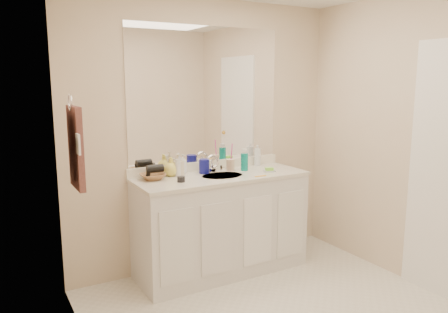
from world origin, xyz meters
TOP-DOWN VIEW (x-y plane):
  - wall_back at (0.00, 1.30)m, footprint 2.60×0.02m
  - wall_left at (-1.30, 0.00)m, footprint 0.02×2.60m
  - wall_right at (1.30, 0.00)m, footprint 0.02×2.60m
  - vanity_cabinet at (0.00, 1.02)m, footprint 1.50×0.55m
  - countertop at (0.00, 1.02)m, footprint 1.52×0.57m
  - backsplash at (0.00, 1.29)m, footprint 1.52×0.03m
  - sink_basin at (0.00, 1.00)m, footprint 0.37×0.37m
  - faucet at (0.00, 1.18)m, footprint 0.02×0.02m
  - mirror at (0.00, 1.29)m, footprint 1.48×0.01m
  - blue_mug at (-0.10, 1.16)m, footprint 0.10×0.10m
  - tan_cup at (0.16, 1.14)m, footprint 0.08×0.08m
  - toothbrush at (0.17, 1.14)m, footprint 0.01×0.04m
  - mouthwash_bottle at (0.28, 1.09)m, footprint 0.09×0.09m
  - clear_pump_bottle at (0.51, 1.22)m, footprint 0.08×0.08m
  - soap_dish at (0.44, 0.93)m, footprint 0.12×0.10m
  - green_soap at (0.44, 0.93)m, footprint 0.08×0.07m
  - orange_comb at (0.27, 0.81)m, footprint 0.11×0.03m
  - dark_jar at (-0.41, 0.96)m, footprint 0.07×0.07m
  - extra_white_bottle at (-0.35, 1.16)m, footprint 0.05×0.05m
  - soap_bottle_white at (-0.26, 1.25)m, footprint 0.08×0.08m
  - soap_bottle_cream at (-0.33, 1.20)m, footprint 0.09×0.09m
  - soap_bottle_yellow at (-0.39, 1.21)m, footprint 0.14×0.14m
  - wicker_basket at (-0.58, 1.15)m, footprint 0.21×0.21m
  - hair_dryer at (-0.56, 1.15)m, footprint 0.14×0.07m
  - towel_ring at (-1.27, 0.77)m, footprint 0.01×0.11m
  - hand_towel at (-1.25, 0.77)m, footprint 0.04×0.32m
  - switch_plate at (-1.27, 0.57)m, footprint 0.01×0.08m

SIDE VIEW (x-z plane):
  - vanity_cabinet at x=0.00m, z-range 0.00..0.85m
  - countertop at x=0.00m, z-range 0.85..0.88m
  - sink_basin at x=0.00m, z-range 0.86..0.88m
  - orange_comb at x=0.27m, z-range 0.88..0.88m
  - soap_dish at x=0.44m, z-range 0.88..0.89m
  - dark_jar at x=-0.41m, z-range 0.88..0.92m
  - green_soap at x=0.44m, z-range 0.89..0.92m
  - wicker_basket at x=-0.58m, z-range 0.88..0.93m
  - backsplash at x=0.00m, z-range 0.88..0.96m
  - tan_cup at x=0.16m, z-range 0.88..0.98m
  - faucet at x=0.00m, z-range 0.88..0.99m
  - blue_mug at x=-0.10m, z-range 0.88..1.01m
  - extra_white_bottle at x=-0.35m, z-range 0.88..1.03m
  - mouthwash_bottle at x=0.28m, z-range 0.88..1.04m
  - soap_bottle_yellow at x=-0.39m, z-range 0.88..1.04m
  - clear_pump_bottle at x=0.51m, z-range 0.88..1.04m
  - soap_bottle_white at x=-0.26m, z-range 0.88..1.05m
  - hair_dryer at x=-0.56m, z-range 0.94..1.00m
  - soap_bottle_cream at x=-0.33m, z-range 0.88..1.06m
  - toothbrush at x=0.17m, z-range 0.93..1.13m
  - wall_back at x=0.00m, z-range 0.00..2.40m
  - wall_left at x=-1.30m, z-range 0.00..2.40m
  - wall_right at x=1.30m, z-range 0.00..2.40m
  - hand_towel at x=-1.25m, z-range 0.98..1.52m
  - switch_plate at x=-1.27m, z-range 1.24..1.36m
  - towel_ring at x=-1.27m, z-range 1.49..1.61m
  - mirror at x=0.00m, z-range 0.96..2.16m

